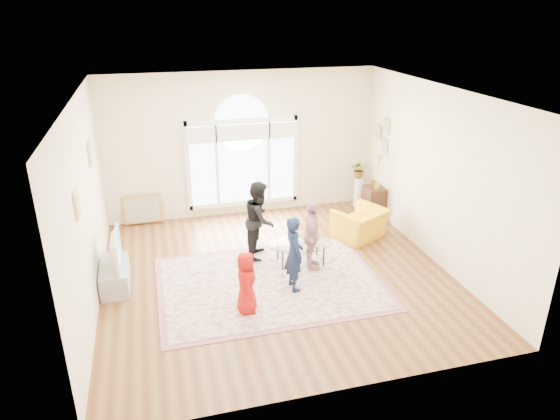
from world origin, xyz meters
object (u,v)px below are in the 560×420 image
object	(u,v)px
area_rug	(270,283)
armchair	(360,224)
coffee_table	(301,244)
tv_console	(115,276)
television	(112,250)

from	to	relation	value
area_rug	armchair	xyz separation A→B (m)	(2.22, 1.29, 0.30)
area_rug	coffee_table	world-z (taller)	coffee_table
tv_console	area_rug	bearing A→B (deg)	-12.59
television	armchair	size ratio (longest dim) A/B	1.01
armchair	television	bearing A→B (deg)	-18.59
armchair	coffee_table	bearing A→B (deg)	-1.39
coffee_table	television	bearing A→B (deg)	-177.15
tv_console	television	distance (m)	0.49
television	coffee_table	distance (m)	3.29
coffee_table	armchair	distance (m)	1.67
area_rug	coffee_table	distance (m)	1.00
area_rug	tv_console	xyz separation A→B (m)	(-2.56, 0.57, 0.20)
area_rug	television	distance (m)	2.71
tv_console	coffee_table	distance (m)	3.29
tv_console	coffee_table	size ratio (longest dim) A/B	0.80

